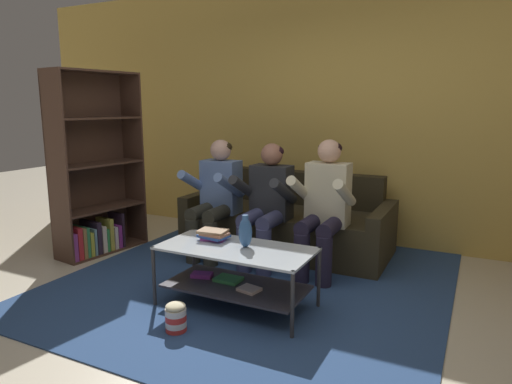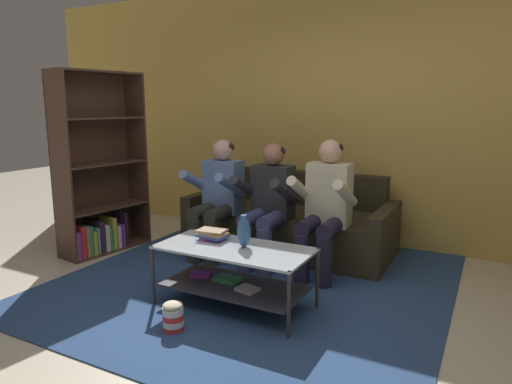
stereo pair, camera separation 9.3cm
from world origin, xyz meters
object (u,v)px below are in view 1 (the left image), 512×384
at_px(person_seated_middle, 267,200).
at_px(person_seated_right, 324,203).
at_px(couch, 288,224).
at_px(coffee_table, 235,268).
at_px(popcorn_tub, 176,317).
at_px(bookshelf, 93,186).
at_px(vase, 245,232).
at_px(book_stack, 214,235).
at_px(person_seated_left, 216,194).

xyz_separation_m(person_seated_middle, person_seated_right, (0.56, 0.01, 0.03)).
bearing_deg(person_seated_middle, couch, 90.00).
bearing_deg(person_seated_right, coffee_table, -111.80).
relative_size(coffee_table, popcorn_tub, 5.48).
height_order(person_seated_right, bookshelf, bookshelf).
bearing_deg(person_seated_middle, vase, -74.53).
height_order(couch, bookshelf, bookshelf).
distance_m(book_stack, popcorn_tub, 0.75).
bearing_deg(vase, popcorn_tub, -112.62).
height_order(person_seated_left, coffee_table, person_seated_left).
distance_m(person_seated_right, popcorn_tub, 1.68).
relative_size(person_seated_left, person_seated_right, 0.97).
bearing_deg(person_seated_left, popcorn_tub, -68.66).
distance_m(person_seated_middle, popcorn_tub, 1.58).
xyz_separation_m(coffee_table, bookshelf, (-1.97, 0.54, 0.38)).
height_order(person_seated_left, book_stack, person_seated_left).
bearing_deg(person_seated_left, person_seated_middle, -0.16).
distance_m(couch, person_seated_middle, 0.66).
bearing_deg(bookshelf, vase, -13.89).
height_order(person_seated_middle, bookshelf, bookshelf).
distance_m(person_seated_left, popcorn_tub, 1.68).
xyz_separation_m(couch, bookshelf, (-1.79, -0.95, 0.42)).
bearing_deg(book_stack, coffee_table, -19.99).
height_order(couch, popcorn_tub, couch).
height_order(couch, person_seated_left, person_seated_left).
distance_m(coffee_table, vase, 0.29).
bearing_deg(vase, person_seated_middle, 105.47).
xyz_separation_m(coffee_table, book_stack, (-0.24, 0.09, 0.20)).
relative_size(person_seated_left, person_seated_middle, 1.01).
distance_m(coffee_table, popcorn_tub, 0.60).
bearing_deg(couch, book_stack, -92.39).
bearing_deg(popcorn_tub, book_stack, 96.79).
bearing_deg(bookshelf, book_stack, -14.66).
bearing_deg(book_stack, person_seated_left, 120.40).
bearing_deg(popcorn_tub, bookshelf, 149.25).
height_order(bookshelf, popcorn_tub, bookshelf).
distance_m(bookshelf, popcorn_tub, 2.18).
xyz_separation_m(person_seated_left, person_seated_middle, (0.56, -0.00, -0.01)).
bearing_deg(coffee_table, person_seated_right, 68.20).
bearing_deg(bookshelf, person_seated_right, 9.93).
bearing_deg(coffee_table, vase, 27.24).
xyz_separation_m(couch, person_seated_left, (-0.56, -0.54, 0.37)).
xyz_separation_m(person_seated_right, vase, (-0.31, -0.92, -0.08)).
xyz_separation_m(vase, bookshelf, (-2.04, 0.50, 0.11)).
relative_size(coffee_table, vase, 4.69).
height_order(person_seated_right, book_stack, person_seated_right).
distance_m(person_seated_left, vase, 1.23).
relative_size(person_seated_middle, coffee_table, 1.00).
xyz_separation_m(person_seated_right, bookshelf, (-2.35, -0.41, 0.03)).
bearing_deg(person_seated_left, person_seated_right, 0.18).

